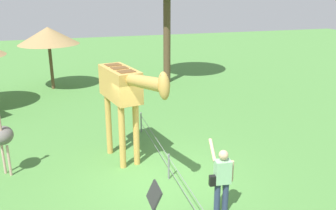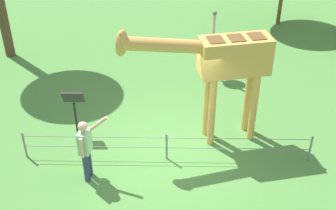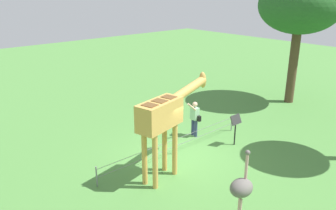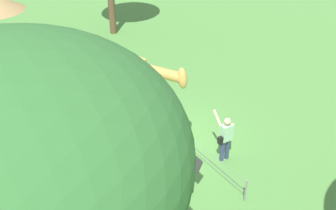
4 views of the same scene
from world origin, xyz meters
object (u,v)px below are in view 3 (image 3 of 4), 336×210
giraffe (165,116)px  tree_northeast (300,6)px  info_sign (236,124)px  ostrich (241,188)px  visitor (195,117)px

giraffe → tree_northeast: 11.08m
giraffe → tree_northeast: bearing=7.3°
giraffe → info_sign: 3.95m
ostrich → tree_northeast: (10.76, 4.68, 4.12)m
ostrich → info_sign: size_ratio=1.70×
visitor → tree_northeast: size_ratio=0.24×
giraffe → tree_northeast: size_ratio=0.54×
info_sign → giraffe: bearing=178.5°
visitor → ostrich: size_ratio=0.74×
giraffe → ostrich: size_ratio=1.66×
giraffe → ostrich: bearing=-93.5°
giraffe → visitor: (3.12, 1.64, -1.32)m
ostrich → info_sign: ostrich is taller
ostrich → visitor: bearing=56.3°
tree_northeast → info_sign: tree_northeast is taller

